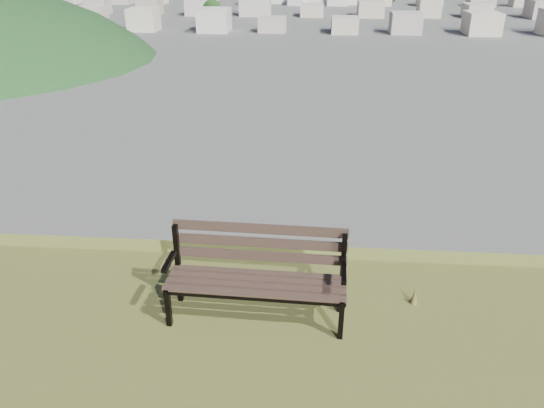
{
  "coord_description": "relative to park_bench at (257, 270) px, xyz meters",
  "views": [
    {
      "loc": [
        1.28,
        -1.4,
        28.35
      ],
      "look_at": [
        0.79,
        4.82,
        25.3
      ],
      "focal_mm": 35.0,
      "sensor_mm": 36.0,
      "label": 1
    }
  ],
  "objects": [
    {
      "name": "park_bench",
      "position": [
        0.0,
        0.0,
        0.0
      ],
      "size": [
        1.75,
        0.62,
        0.91
      ],
      "rotation": [
        0.0,
        0.0,
        -0.04
      ],
      "color": "#402E25",
      "rests_on": "hilltop_mesa"
    }
  ]
}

